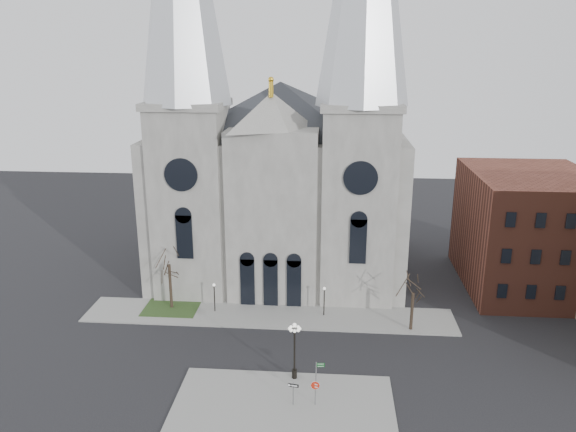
# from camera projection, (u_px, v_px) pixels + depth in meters

# --- Properties ---
(ground) EXTENTS (160.00, 160.00, 0.00)m
(ground) POSITION_uv_depth(u_px,v_px,m) (255.00, 372.00, 50.47)
(ground) COLOR black
(ground) RESTS_ON ground
(sidewalk_near) EXTENTS (18.00, 10.00, 0.14)m
(sidewalk_near) POSITION_uv_depth(u_px,v_px,m) (283.00, 407.00, 45.45)
(sidewalk_near) COLOR gray
(sidewalk_near) RESTS_ON ground
(sidewalk_far) EXTENTS (40.00, 6.00, 0.14)m
(sidewalk_far) POSITION_uv_depth(u_px,v_px,m) (269.00, 315.00, 60.94)
(sidewalk_far) COLOR gray
(sidewalk_far) RESTS_ON ground
(grass_patch) EXTENTS (6.00, 5.00, 0.18)m
(grass_patch) POSITION_uv_depth(u_px,v_px,m) (172.00, 308.00, 62.72)
(grass_patch) COLOR #283E1A
(grass_patch) RESTS_ON ground
(cathedral) EXTENTS (33.00, 26.66, 54.00)m
(cathedral) POSITION_uv_depth(u_px,v_px,m) (278.00, 130.00, 66.93)
(cathedral) COLOR gray
(cathedral) RESTS_ON ground
(bg_building_brick) EXTENTS (14.00, 18.00, 14.00)m
(bg_building_brick) POSITION_uv_depth(u_px,v_px,m) (527.00, 230.00, 67.16)
(bg_building_brick) COLOR brown
(bg_building_brick) RESTS_ON ground
(tree_left) EXTENTS (3.20, 3.20, 7.50)m
(tree_left) POSITION_uv_depth(u_px,v_px,m) (169.00, 262.00, 61.13)
(tree_left) COLOR black
(tree_left) RESTS_ON ground
(tree_right) EXTENTS (3.20, 3.20, 6.00)m
(tree_right) POSITION_uv_depth(u_px,v_px,m) (413.00, 290.00, 56.62)
(tree_right) COLOR black
(tree_right) RESTS_ON ground
(ped_lamp_left) EXTENTS (0.32, 0.32, 3.26)m
(ped_lamp_left) POSITION_uv_depth(u_px,v_px,m) (214.00, 293.00, 61.22)
(ped_lamp_left) COLOR black
(ped_lamp_left) RESTS_ON sidewalk_far
(ped_lamp_right) EXTENTS (0.32, 0.32, 3.26)m
(ped_lamp_right) POSITION_uv_depth(u_px,v_px,m) (324.00, 296.00, 60.31)
(ped_lamp_right) COLOR black
(ped_lamp_right) RESTS_ON sidewalk_far
(stop_sign) EXTENTS (0.74, 0.32, 2.20)m
(stop_sign) POSITION_uv_depth(u_px,v_px,m) (315.00, 388.00, 45.21)
(stop_sign) COLOR slate
(stop_sign) RESTS_ON sidewalk_near
(globe_lamp) EXTENTS (1.22, 1.22, 5.33)m
(globe_lamp) POSITION_uv_depth(u_px,v_px,m) (295.00, 344.00, 48.39)
(globe_lamp) COLOR black
(globe_lamp) RESTS_ON sidewalk_near
(one_way_sign) EXTENTS (0.89, 0.19, 2.05)m
(one_way_sign) POSITION_uv_depth(u_px,v_px,m) (293.00, 390.00, 45.25)
(one_way_sign) COLOR slate
(one_way_sign) RESTS_ON sidewalk_near
(street_name_sign) EXTENTS (0.76, 0.13, 2.38)m
(street_name_sign) POSITION_uv_depth(u_px,v_px,m) (317.00, 372.00, 47.66)
(street_name_sign) COLOR slate
(street_name_sign) RESTS_ON sidewalk_near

